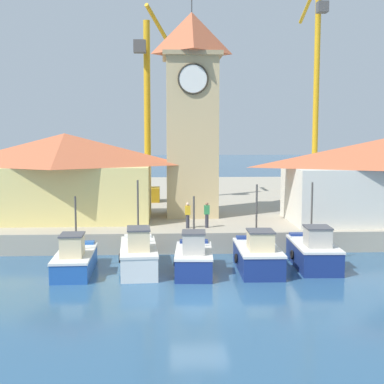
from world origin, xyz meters
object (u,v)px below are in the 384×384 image
fishing_boat_far_left (75,259)px  fishing_boat_center (314,252)px  port_crane_near (148,133)px  fishing_boat_left_outer (139,255)px  fishing_boat_left_inner (194,258)px  warehouse_left (65,176)px  dock_worker_near_tower (207,214)px  fishing_boat_mid_left (258,256)px  dock_worker_along_quay (188,215)px  port_crane_far (315,109)px  clock_tower (192,110)px

fishing_boat_far_left → fishing_boat_center: (12.62, 0.57, 0.10)m
port_crane_near → fishing_boat_left_outer: bearing=-89.9°
fishing_boat_left_inner → warehouse_left: 13.37m
fishing_boat_left_inner → dock_worker_near_tower: (1.14, 6.13, 1.32)m
fishing_boat_mid_left → fishing_boat_center: 3.18m
fishing_boat_far_left → fishing_boat_center: bearing=2.6°
dock_worker_along_quay → fishing_boat_center: bearing=-37.6°
dock_worker_along_quay → fishing_boat_far_left: bearing=-137.2°
fishing_boat_mid_left → port_crane_far: size_ratio=0.23×
warehouse_left → port_crane_near: port_crane_near is taller
port_crane_far → dock_worker_along_quay: bearing=-124.3°
dock_worker_near_tower → clock_tower: bearing=97.6°
fishing_boat_far_left → dock_worker_along_quay: 8.38m
fishing_boat_mid_left → port_crane_near: (-6.28, 18.96, 6.32)m
fishing_boat_far_left → warehouse_left: warehouse_left is taller
fishing_boat_left_outer → port_crane_far: size_ratio=0.26×
fishing_boat_left_inner → dock_worker_along_quay: bearing=90.6°
fishing_boat_left_outer → dock_worker_near_tower: fishing_boat_left_outer is taller
fishing_boat_mid_left → fishing_boat_center: bearing=11.0°
port_crane_near → dock_worker_along_quay: 14.50m
clock_tower → fishing_boat_mid_left: bearing=-75.0°
fishing_boat_left_inner → port_crane_far: 30.20m
fishing_boat_left_inner → port_crane_far: port_crane_far is taller
fishing_boat_left_outer → clock_tower: clock_tower is taller
fishing_boat_left_inner → clock_tower: bearing=87.7°
clock_tower → dock_worker_along_quay: (-0.51, -5.32, -6.64)m
fishing_boat_center → clock_tower: (-6.05, 10.36, 7.93)m
fishing_boat_left_inner → fishing_boat_center: (6.50, 0.96, 0.03)m
clock_tower → warehouse_left: size_ratio=1.33×
fishing_boat_mid_left → warehouse_left: size_ratio=0.40×
port_crane_near → dock_worker_along_quay: bearing=-77.9°
fishing_boat_left_outer → warehouse_left: 11.22m
fishing_boat_left_inner → clock_tower: size_ratio=0.27×
dock_worker_near_tower → warehouse_left: bearing=158.1°
fishing_boat_mid_left → dock_worker_near_tower: (-2.24, 5.78, 1.31)m
fishing_boat_left_outer → clock_tower: size_ratio=0.34×
fishing_boat_far_left → clock_tower: 15.07m
fishing_boat_left_inner → fishing_boat_center: size_ratio=0.90×
fishing_boat_left_outer → clock_tower: (3.31, 10.61, 7.92)m
fishing_boat_center → port_crane_near: (-9.40, 18.35, 6.30)m
fishing_boat_left_outer → dock_worker_along_quay: (2.80, 5.29, 1.28)m
fishing_boat_far_left → dock_worker_near_tower: (7.27, 5.75, 1.39)m
fishing_boat_mid_left → dock_worker_near_tower: bearing=111.1°
fishing_boat_mid_left → warehouse_left: bearing=140.6°
dock_worker_near_tower → dock_worker_along_quay: size_ratio=1.00×
fishing_boat_left_outer → port_crane_far: port_crane_far is taller
fishing_boat_left_inner → clock_tower: 13.85m
fishing_boat_far_left → warehouse_left: 10.39m
warehouse_left → dock_worker_along_quay: bearing=-25.5°
port_crane_far → port_crane_near: bearing=-158.6°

